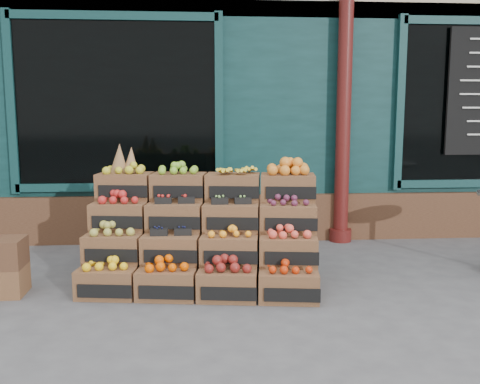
{
  "coord_description": "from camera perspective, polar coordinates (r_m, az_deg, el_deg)",
  "views": [
    {
      "loc": [
        -0.61,
        -4.55,
        1.62
      ],
      "look_at": [
        -0.2,
        0.7,
        0.85
      ],
      "focal_mm": 40.0,
      "sensor_mm": 36.0,
      "label": 1
    }
  ],
  "objects": [
    {
      "name": "shop_facade",
      "position": [
        9.71,
        -0.84,
        12.91
      ],
      "size": [
        12.0,
        6.24,
        4.8
      ],
      "color": "#0E3232",
      "rests_on": "ground"
    },
    {
      "name": "ground",
      "position": [
        4.87,
        3.04,
        -11.13
      ],
      "size": [
        60.0,
        60.0,
        0.0
      ],
      "primitive_type": "plane",
      "color": "#4E4E51",
      "rests_on": "ground"
    },
    {
      "name": "crate_display",
      "position": [
        5.16,
        -4.0,
        -5.21
      ],
      "size": [
        2.26,
        1.32,
        1.34
      ],
      "rotation": [
        0.0,
        0.0,
        -0.14
      ],
      "color": "brown",
      "rests_on": "ground"
    },
    {
      "name": "shopkeeper",
      "position": [
        7.63,
        -13.91,
        2.73
      ],
      "size": [
        0.68,
        0.47,
        1.82
      ],
      "primitive_type": "imported",
      "rotation": [
        0.0,
        0.0,
        3.19
      ],
      "color": "#17511E",
      "rests_on": "ground"
    }
  ]
}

